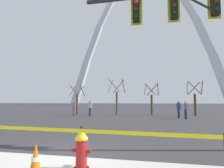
{
  "coord_description": "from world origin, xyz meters",
  "views": [
    {
      "loc": [
        2.44,
        -5.29,
        1.57
      ],
      "look_at": [
        0.24,
        5.0,
        2.5
      ],
      "focal_mm": 30.86,
      "sensor_mm": 36.0,
      "label": 1
    }
  ],
  "objects_px": {
    "fire_hydrant": "(82,149)",
    "monument_arch": "(146,43)",
    "pedestrian_standing_center": "(90,108)",
    "pedestrian_walking_right": "(179,109)",
    "pedestrian_near_trees": "(186,110)",
    "traffic_signal_gantry": "(206,25)",
    "pedestrian_walking_left": "(74,108)",
    "traffic_cone_by_hydrant": "(35,162)"
  },
  "relations": [
    {
      "from": "pedestrian_standing_center",
      "to": "pedestrian_near_trees",
      "type": "height_order",
      "value": "same"
    },
    {
      "from": "fire_hydrant",
      "to": "pedestrian_walking_left",
      "type": "distance_m",
      "value": 15.53
    },
    {
      "from": "pedestrian_walking_left",
      "to": "pedestrian_standing_center",
      "type": "bearing_deg",
      "value": 12.51
    },
    {
      "from": "pedestrian_walking_left",
      "to": "pedestrian_near_trees",
      "type": "relative_size",
      "value": 1.0
    },
    {
      "from": "traffic_cone_by_hydrant",
      "to": "pedestrian_near_trees",
      "type": "relative_size",
      "value": 0.46
    },
    {
      "from": "pedestrian_standing_center",
      "to": "pedestrian_near_trees",
      "type": "xyz_separation_m",
      "value": [
        9.08,
        -1.1,
        0.0
      ]
    },
    {
      "from": "traffic_cone_by_hydrant",
      "to": "pedestrian_standing_center",
      "type": "height_order",
      "value": "pedestrian_standing_center"
    },
    {
      "from": "monument_arch",
      "to": "pedestrian_standing_center",
      "type": "bearing_deg",
      "value": -94.24
    },
    {
      "from": "fire_hydrant",
      "to": "pedestrian_standing_center",
      "type": "distance_m",
      "value": 15.29
    },
    {
      "from": "fire_hydrant",
      "to": "pedestrian_walking_right",
      "type": "relative_size",
      "value": 0.62
    },
    {
      "from": "pedestrian_walking_right",
      "to": "pedestrian_near_trees",
      "type": "height_order",
      "value": "same"
    },
    {
      "from": "pedestrian_walking_left",
      "to": "pedestrian_near_trees",
      "type": "xyz_separation_m",
      "value": [
        10.67,
        -0.74,
        0.0
      ]
    },
    {
      "from": "fire_hydrant",
      "to": "pedestrian_walking_left",
      "type": "xyz_separation_m",
      "value": [
        -6.29,
        14.2,
        0.35
      ]
    },
    {
      "from": "pedestrian_walking_right",
      "to": "traffic_signal_gantry",
      "type": "bearing_deg",
      "value": -91.96
    },
    {
      "from": "pedestrian_standing_center",
      "to": "pedestrian_walking_right",
      "type": "bearing_deg",
      "value": -1.37
    },
    {
      "from": "traffic_cone_by_hydrant",
      "to": "pedestrian_walking_right",
      "type": "relative_size",
      "value": 0.46
    },
    {
      "from": "pedestrian_standing_center",
      "to": "pedestrian_walking_right",
      "type": "xyz_separation_m",
      "value": [
        8.61,
        -0.21,
        0.0
      ]
    },
    {
      "from": "traffic_cone_by_hydrant",
      "to": "pedestrian_walking_left",
      "type": "distance_m",
      "value": 15.99
    },
    {
      "from": "traffic_cone_by_hydrant",
      "to": "monument_arch",
      "type": "xyz_separation_m",
      "value": [
        -0.11,
        67.95,
        22.82
      ]
    },
    {
      "from": "fire_hydrant",
      "to": "traffic_cone_by_hydrant",
      "type": "xyz_separation_m",
      "value": [
        -0.68,
        -0.77,
        -0.11
      ]
    },
    {
      "from": "pedestrian_standing_center",
      "to": "traffic_signal_gantry",
      "type": "bearing_deg",
      "value": -54.88
    },
    {
      "from": "traffic_cone_by_hydrant",
      "to": "pedestrian_standing_center",
      "type": "distance_m",
      "value": 15.84
    },
    {
      "from": "traffic_cone_by_hydrant",
      "to": "traffic_signal_gantry",
      "type": "bearing_deg",
      "value": 40.82
    },
    {
      "from": "pedestrian_walking_left",
      "to": "pedestrian_walking_right",
      "type": "relative_size",
      "value": 1.0
    },
    {
      "from": "pedestrian_near_trees",
      "to": "traffic_cone_by_hydrant",
      "type": "bearing_deg",
      "value": -109.6
    },
    {
      "from": "pedestrian_walking_left",
      "to": "pedestrian_walking_right",
      "type": "distance_m",
      "value": 10.2
    },
    {
      "from": "fire_hydrant",
      "to": "monument_arch",
      "type": "distance_m",
      "value": 70.92
    },
    {
      "from": "fire_hydrant",
      "to": "traffic_cone_by_hydrant",
      "type": "relative_size",
      "value": 1.36
    },
    {
      "from": "traffic_cone_by_hydrant",
      "to": "traffic_signal_gantry",
      "type": "distance_m",
      "value": 6.79
    },
    {
      "from": "monument_arch",
      "to": "pedestrian_walking_right",
      "type": "height_order",
      "value": "monument_arch"
    },
    {
      "from": "traffic_signal_gantry",
      "to": "pedestrian_walking_right",
      "type": "bearing_deg",
      "value": 88.04
    },
    {
      "from": "pedestrian_standing_center",
      "to": "pedestrian_near_trees",
      "type": "bearing_deg",
      "value": -6.88
    },
    {
      "from": "monument_arch",
      "to": "pedestrian_standing_center",
      "type": "distance_m",
      "value": 57.32
    },
    {
      "from": "monument_arch",
      "to": "pedestrian_near_trees",
      "type": "distance_m",
      "value": 58.43
    },
    {
      "from": "traffic_cone_by_hydrant",
      "to": "pedestrian_standing_center",
      "type": "bearing_deg",
      "value": 104.7
    },
    {
      "from": "traffic_cone_by_hydrant",
      "to": "pedestrian_standing_center",
      "type": "xyz_separation_m",
      "value": [
        -4.02,
        15.32,
        0.46
      ]
    },
    {
      "from": "fire_hydrant",
      "to": "traffic_signal_gantry",
      "type": "bearing_deg",
      "value": 39.06
    },
    {
      "from": "traffic_signal_gantry",
      "to": "pedestrian_standing_center",
      "type": "height_order",
      "value": "traffic_signal_gantry"
    },
    {
      "from": "pedestrian_walking_left",
      "to": "pedestrian_standing_center",
      "type": "height_order",
      "value": "same"
    },
    {
      "from": "fire_hydrant",
      "to": "pedestrian_standing_center",
      "type": "xyz_separation_m",
      "value": [
        -4.7,
        14.55,
        0.35
      ]
    },
    {
      "from": "traffic_signal_gantry",
      "to": "pedestrian_near_trees",
      "type": "bearing_deg",
      "value": 85.35
    },
    {
      "from": "traffic_cone_by_hydrant",
      "to": "pedestrian_walking_left",
      "type": "height_order",
      "value": "pedestrian_walking_left"
    }
  ]
}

